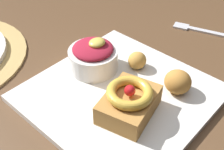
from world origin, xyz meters
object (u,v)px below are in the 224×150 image
(berry_ramekin, at_px, (93,56))
(fritter_front, at_px, (137,60))
(fritter_middle, at_px, (178,82))
(cake_slice, at_px, (128,103))
(front_plate, at_px, (120,94))
(fork, at_px, (195,29))

(berry_ramekin, relative_size, fritter_front, 2.62)
(fritter_middle, bearing_deg, cake_slice, 163.79)
(cake_slice, bearing_deg, front_plate, 53.48)
(fork, bearing_deg, cake_slice, 82.80)
(cake_slice, bearing_deg, berry_ramekin, 68.87)
(fork, bearing_deg, fritter_middle, 94.09)
(berry_ramekin, height_order, fritter_middle, berry_ramekin)
(fork, bearing_deg, front_plate, 75.69)
(cake_slice, distance_m, fritter_middle, 0.11)
(berry_ramekin, distance_m, fritter_front, 0.09)
(cake_slice, distance_m, berry_ramekin, 0.14)
(berry_ramekin, bearing_deg, fritter_middle, -71.37)
(cake_slice, xyz_separation_m, fork, (0.33, 0.06, -0.03))
(fritter_front, height_order, fork, fritter_front)
(fritter_front, distance_m, fritter_middle, 0.10)
(berry_ramekin, xyz_separation_m, fritter_front, (0.06, -0.06, -0.01))
(fritter_middle, bearing_deg, fork, 21.75)
(front_plate, relative_size, berry_ramekin, 3.15)
(front_plate, distance_m, berry_ramekin, 0.09)
(fritter_front, xyz_separation_m, fritter_middle, (-0.01, -0.10, 0.00))
(cake_slice, xyz_separation_m, fritter_middle, (0.10, -0.03, -0.00))
(front_plate, bearing_deg, fritter_front, 16.46)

